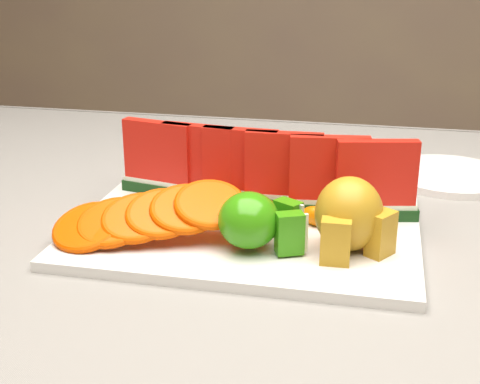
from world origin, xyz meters
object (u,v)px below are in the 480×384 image
apple_cluster (256,221)px  pear_cluster (350,217)px  platter (247,227)px  side_plate (449,175)px  fork (216,159)px

apple_cluster → pear_cluster: pear_cluster is taller
platter → side_plate: bearing=45.3°
apple_cluster → side_plate: bearing=54.8°
platter → pear_cluster: bearing=-21.7°
pear_cluster → fork: (-0.23, 0.31, -0.05)m
side_plate → apple_cluster: bearing=-125.2°
apple_cluster → side_plate: size_ratio=0.44×
pear_cluster → fork: pear_cluster is taller
platter → fork: 0.28m
platter → pear_cluster: (0.12, -0.05, 0.04)m
pear_cluster → apple_cluster: bearing=-168.2°
platter → apple_cluster: (0.02, -0.07, 0.04)m
platter → side_plate: platter is taller
fork → apple_cluster: bearing=-69.0°
side_plate → fork: size_ratio=1.16×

